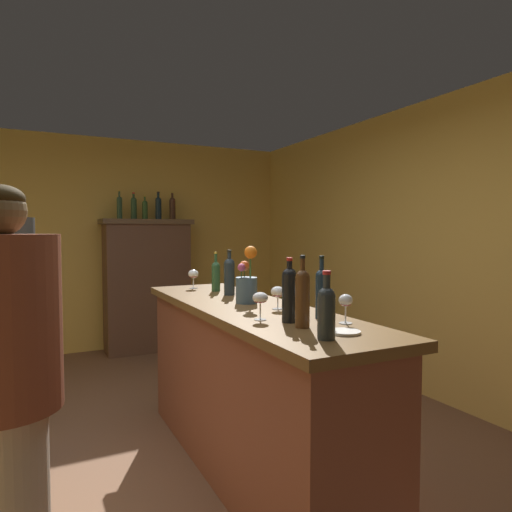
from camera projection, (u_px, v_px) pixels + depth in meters
name	position (u px, v px, depth m)	size (l,w,h in m)	color
floor	(160.00, 480.00, 2.72)	(8.54, 8.54, 0.00)	brown
wall_back	(90.00, 245.00, 5.64)	(5.11, 0.12, 2.64)	gold
wall_right	(463.00, 251.00, 3.78)	(0.12, 6.69, 2.64)	#D9B453
bar_counter	(248.00, 387.00, 2.81)	(0.63, 2.34, 1.03)	brown
display_cabinet	(147.00, 282.00, 5.65)	(1.09, 0.46, 1.63)	brown
wine_bottle_pinot	(303.00, 296.00, 2.13)	(0.07, 0.07, 0.34)	#4C2E16
wine_bottle_syrah	(229.00, 275.00, 3.23)	(0.08, 0.08, 0.32)	#202B32
wine_bottle_malbec	(326.00, 310.00, 1.90)	(0.08, 0.08, 0.29)	#262E31
wine_bottle_riesling	(321.00, 291.00, 2.36)	(0.06, 0.06, 0.33)	#192A38
wine_bottle_chardonnay	(216.00, 275.00, 3.44)	(0.06, 0.06, 0.30)	#27502E
wine_bottle_rose	(289.00, 292.00, 2.26)	(0.08, 0.08, 0.32)	black
wine_glass_front	(346.00, 302.00, 2.23)	(0.07, 0.07, 0.15)	white
wine_glass_mid	(193.00, 275.00, 3.60)	(0.08, 0.08, 0.15)	white
wine_glass_rear	(278.00, 293.00, 2.64)	(0.08, 0.08, 0.13)	white
wine_glass_spare	(260.00, 299.00, 2.31)	(0.08, 0.08, 0.14)	white
flower_arrangement	(247.00, 282.00, 2.86)	(0.14, 0.16, 0.36)	#3C566C
cheese_plate	(345.00, 332.00, 2.02)	(0.14, 0.14, 0.01)	white
display_bottle_left	(119.00, 206.00, 5.46)	(0.06, 0.06, 0.35)	#2E4B33
display_bottle_midleft	(134.00, 207.00, 5.54)	(0.07, 0.07, 0.33)	#29482D
display_bottle_center	(145.00, 209.00, 5.60)	(0.07, 0.07, 0.29)	#2D5227
display_bottle_midright	(158.00, 207.00, 5.67)	(0.08, 0.08, 0.34)	#172831
display_bottle_right	(172.00, 207.00, 5.75)	(0.08, 0.08, 0.35)	#3F271C
patron_by_cabinet	(4.00, 397.00, 1.62)	(0.39, 0.39, 1.64)	tan
patron_in_navy	(9.00, 315.00, 2.79)	(0.31, 0.31, 1.74)	#202842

